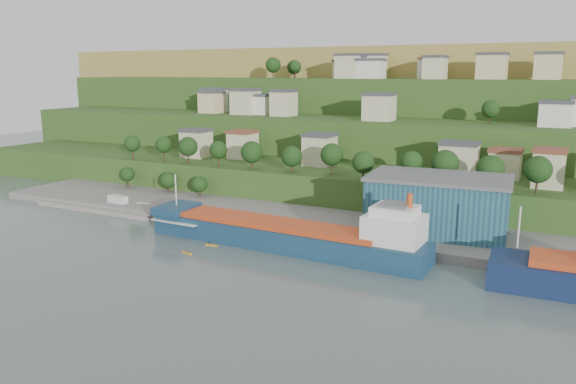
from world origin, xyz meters
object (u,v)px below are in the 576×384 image
Objects in this scene: cargo_ship_near at (291,237)px; caravan at (118,201)px; kayak_orange at (212,245)px; warehouse at (438,204)px.

caravan is (-58.54, 9.46, -0.05)m from cargo_ship_near.
cargo_ship_near is 17.77m from kayak_orange.
warehouse is 51.63m from kayak_orange.
warehouse is 86.12m from caravan.
warehouse reaches higher than cargo_ship_near.
warehouse is at bearing 24.01° from kayak_orange.
cargo_ship_near reaches higher than kayak_orange.
cargo_ship_near reaches higher than caravan.
cargo_ship_near is at bearing -0.27° from caravan.
cargo_ship_near is 34.43m from warehouse.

